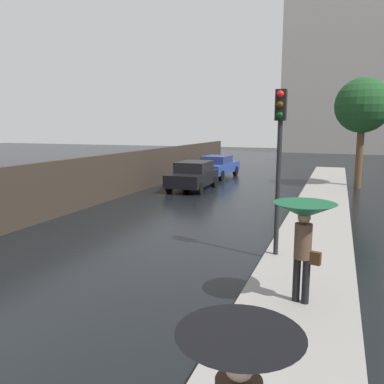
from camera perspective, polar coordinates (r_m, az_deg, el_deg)
car_black_near_kerb at (r=21.42m, az=0.14°, el=2.47°), size 1.98×4.01×1.52m
car_blue_far_ahead at (r=26.65m, az=3.68°, el=3.77°), size 2.09×4.56×1.46m
pedestrian_with_umbrella_near at (r=3.23m, az=6.74°, el=-25.91°), size 0.95×0.95×1.81m
pedestrian_with_umbrella_far at (r=7.47m, az=15.99°, el=-3.99°), size 1.15×1.15×1.91m
traffic_light at (r=10.01m, az=12.60°, el=7.11°), size 0.26×0.39×4.17m
street_tree_near at (r=23.68m, az=23.57°, el=11.34°), size 2.97×2.97×6.03m
distant_tower at (r=58.82m, az=22.15°, el=19.35°), size 16.48×11.92×28.27m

